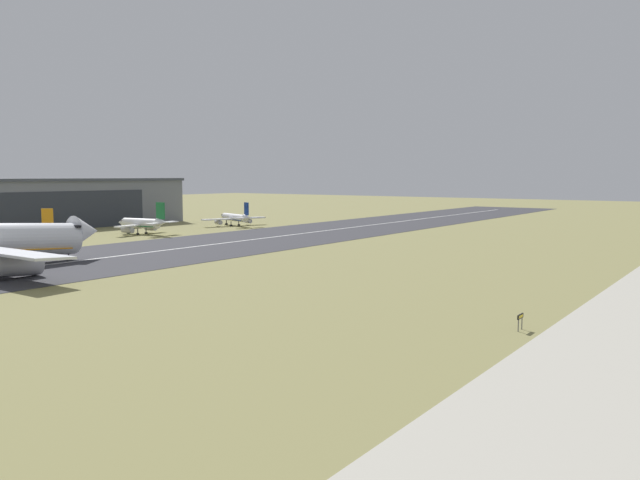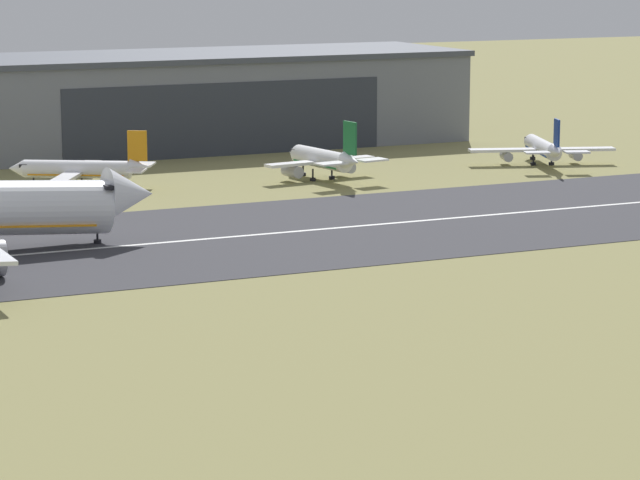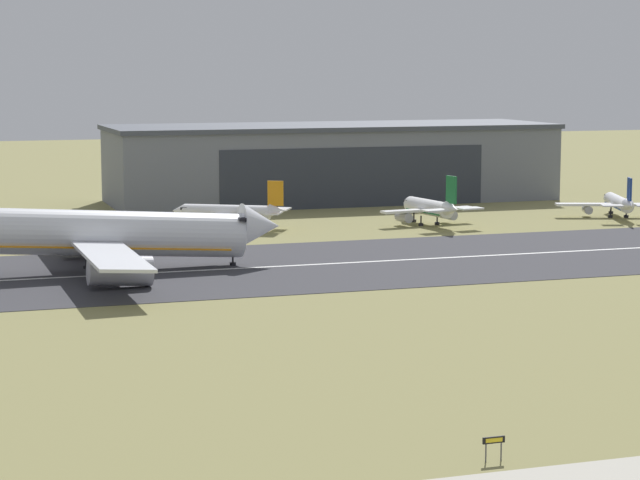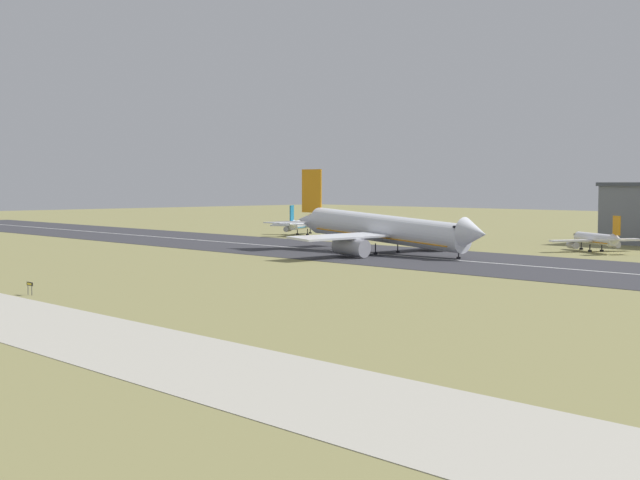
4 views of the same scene
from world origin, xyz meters
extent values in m
plane|color=olive|center=(0.00, 59.02, 0.00)|extent=(730.22, 730.22, 0.00)
cube|color=#333338|center=(0.00, 118.03, 0.03)|extent=(490.22, 41.23, 0.06)
cube|color=silver|center=(0.00, 118.03, 0.07)|extent=(441.20, 0.70, 0.01)
cube|color=slate|center=(39.89, 194.99, 7.10)|extent=(87.03, 27.04, 14.20)
cube|color=#424751|center=(39.89, 194.99, 14.65)|extent=(88.03, 28.04, 0.90)
cube|color=#2D333D|center=(39.89, 181.42, 5.68)|extent=(52.22, 0.12, 11.36)
cone|color=silver|center=(4.67, 120.77, 5.25)|extent=(5.63, 5.87, 6.13)
cube|color=black|center=(1.79, 120.75, 6.42)|extent=(1.16, 4.96, 0.51)
cylinder|color=black|center=(0.85, 120.74, 1.17)|extent=(0.24, 0.24, 2.34)
cylinder|color=black|center=(0.85, 120.74, 0.22)|extent=(0.84, 0.84, 0.44)
cylinder|color=white|center=(42.64, 152.60, 3.01)|extent=(4.33, 12.03, 2.64)
cone|color=white|center=(41.61, 159.60, 3.01)|extent=(2.95, 2.73, 2.64)
cone|color=white|center=(43.74, 145.21, 3.49)|extent=(2.81, 3.48, 2.37)
cube|color=black|center=(41.80, 158.31, 3.54)|extent=(2.38, 1.42, 0.44)
cube|color=#1E7238|center=(42.64, 152.60, 2.29)|extent=(4.03, 10.85, 0.20)
cube|color=white|center=(47.50, 153.56, 2.55)|extent=(7.48, 3.12, 0.40)
cylinder|color=#A8A8B2|center=(46.87, 153.88, 1.48)|extent=(2.12, 3.63, 1.63)
cube|color=white|center=(37.72, 152.11, 2.55)|extent=(7.48, 3.12, 0.40)
cylinder|color=#A8A8B2|center=(38.23, 152.61, 1.48)|extent=(2.12, 3.63, 1.63)
cube|color=#1E7238|center=(43.67, 145.68, 6.57)|extent=(0.70, 2.88, 4.48)
cube|color=white|center=(47.02, 145.78, 3.41)|extent=(4.36, 3.07, 0.24)
cube|color=white|center=(40.43, 144.80, 3.41)|extent=(4.36, 3.07, 0.24)
cylinder|color=black|center=(41.96, 157.24, 0.85)|extent=(0.24, 0.24, 1.69)
cylinder|color=black|center=(41.96, 157.24, 0.22)|extent=(0.84, 0.84, 0.44)
cylinder|color=black|center=(44.25, 152.57, 0.85)|extent=(0.24, 0.24, 1.69)
cylinder|color=black|center=(44.25, 152.57, 0.22)|extent=(0.84, 0.84, 0.44)
cylinder|color=black|center=(41.12, 152.11, 0.85)|extent=(0.24, 0.24, 1.69)
cylinder|color=black|center=(41.12, 152.11, 0.22)|extent=(0.84, 0.84, 0.44)
cylinder|color=white|center=(78.68, 152.12, 2.67)|extent=(6.75, 13.97, 2.30)
cone|color=white|center=(81.30, 159.70, 2.67)|extent=(2.85, 2.70, 2.30)
cone|color=white|center=(75.93, 144.21, 3.08)|extent=(2.85, 3.28, 2.07)
cube|color=black|center=(80.93, 158.63, 3.13)|extent=(2.20, 1.68, 0.44)
cube|color=navy|center=(78.68, 152.12, 2.04)|extent=(6.18, 12.61, 0.20)
cube|color=white|center=(84.49, 150.40, 2.27)|extent=(10.01, 5.35, 0.40)
cylinder|color=#A8A8B2|center=(83.89, 151.08, 1.31)|extent=(2.32, 3.29, 1.42)
cube|color=white|center=(73.04, 154.36, 2.27)|extent=(10.01, 5.35, 0.40)
cylinder|color=#A8A8B2|center=(73.93, 154.53, 1.31)|extent=(2.32, 3.29, 1.42)
cube|color=navy|center=(76.07, 144.60, 5.77)|extent=(1.08, 2.45, 3.90)
cube|color=white|center=(78.68, 143.27, 3.01)|extent=(4.03, 3.21, 0.24)
cube|color=white|center=(73.19, 145.17, 3.01)|extent=(4.03, 3.21, 0.24)
cylinder|color=black|center=(80.57, 157.59, 0.76)|extent=(0.24, 0.24, 1.52)
cylinder|color=black|center=(80.57, 157.59, 0.22)|extent=(0.84, 0.84, 0.44)
cylinder|color=black|center=(79.90, 151.46, 0.76)|extent=(0.24, 0.24, 1.52)
cylinder|color=black|center=(79.90, 151.46, 0.22)|extent=(0.84, 0.84, 0.44)
cylinder|color=black|center=(77.30, 152.36, 0.76)|extent=(0.24, 0.24, 1.52)
cylinder|color=black|center=(77.30, 152.36, 0.22)|extent=(0.84, 0.84, 0.44)
cylinder|color=white|center=(9.25, 157.75, 2.86)|extent=(13.61, 9.23, 2.38)
cone|color=white|center=(2.12, 161.86, 2.86)|extent=(3.05, 3.14, 2.38)
cone|color=white|center=(16.70, 153.45, 3.29)|extent=(3.55, 3.29, 2.14)
cube|color=black|center=(3.14, 161.27, 3.34)|extent=(1.96, 2.30, 0.44)
cube|color=orange|center=(9.25, 157.75, 2.20)|extent=(12.31, 8.41, 0.20)
cube|color=white|center=(11.89, 162.89, 2.44)|extent=(6.59, 9.10, 0.40)
cylinder|color=#A8A8B2|center=(11.12, 162.49, 1.45)|extent=(3.42, 2.83, 1.48)
cube|color=white|center=(6.12, 152.89, 2.44)|extent=(6.59, 9.10, 0.40)
cylinder|color=#A8A8B2|center=(6.08, 153.75, 1.45)|extent=(3.42, 2.83, 1.48)
cube|color=orange|center=(16.33, 153.66, 6.07)|extent=(2.38, 1.54, 4.05)
cube|color=white|center=(18.18, 156.07, 3.22)|extent=(3.79, 4.29, 0.24)
cube|color=white|center=(15.17, 150.85, 3.22)|extent=(3.79, 4.29, 0.24)
cylinder|color=black|center=(4.09, 160.73, 0.83)|extent=(0.24, 0.24, 1.67)
cylinder|color=black|center=(4.09, 160.73, 0.22)|extent=(0.84, 0.84, 0.44)
cylinder|color=black|center=(10.15, 158.88, 0.83)|extent=(0.24, 0.24, 1.67)
cylinder|color=black|center=(10.15, 158.88, 0.22)|extent=(0.84, 0.84, 0.44)
cylinder|color=black|center=(8.72, 156.40, 0.83)|extent=(0.24, 0.24, 1.67)
cylinder|color=black|center=(8.72, 156.40, 0.22)|extent=(0.84, 0.84, 0.44)
camera|label=1|loc=(-65.69, 14.47, 15.73)|focal=35.00mm
camera|label=2|loc=(-45.43, -36.20, 31.53)|focal=85.00mm
camera|label=3|loc=(-39.24, -38.50, 26.10)|focal=70.00mm
camera|label=4|loc=(108.72, -17.86, 14.70)|focal=50.00mm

